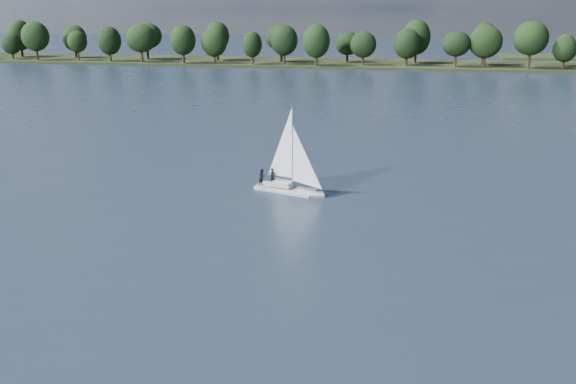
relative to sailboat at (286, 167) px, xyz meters
name	(u,v)px	position (x,y,z in m)	size (l,w,h in m)	color
ground	(315,114)	(-5.38, 52.78, -2.72)	(700.00, 700.00, 0.00)	#233342
far_shore	(366,64)	(-5.38, 164.78, -2.72)	(660.00, 40.00, 1.50)	black
sailboat	(286,167)	(0.00, 0.00, 0.00)	(7.69, 4.34, 9.76)	silver
treeline	(345,41)	(-12.27, 160.33, 5.30)	(562.37, 73.84, 17.58)	black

